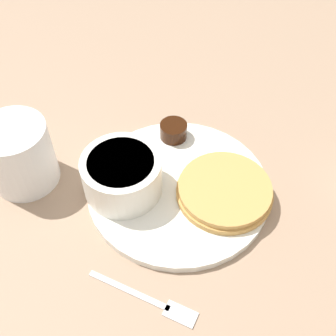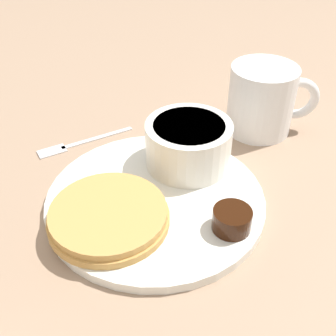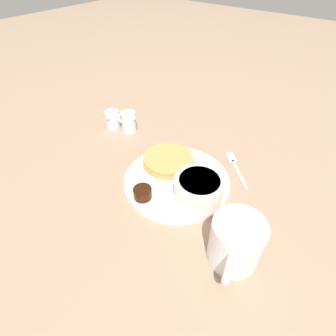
{
  "view_description": "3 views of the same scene",
  "coord_description": "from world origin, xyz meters",
  "views": [
    {
      "loc": [
        0.13,
        0.34,
        0.48
      ],
      "look_at": [
        0.01,
        -0.02,
        0.04
      ],
      "focal_mm": 45.0,
      "sensor_mm": 36.0,
      "label": 1
    },
    {
      "loc": [
        -0.35,
        -0.12,
        0.34
      ],
      "look_at": [
        0.01,
        -0.01,
        0.05
      ],
      "focal_mm": 45.0,
      "sensor_mm": 36.0,
      "label": 2
    },
    {
      "loc": [
        0.26,
        -0.37,
        0.46
      ],
      "look_at": [
        -0.02,
        -0.01,
        0.04
      ],
      "focal_mm": 28.0,
      "sensor_mm": 36.0,
      "label": 3
    }
  ],
  "objects": [
    {
      "name": "butter_ramekin",
      "position": [
        0.09,
        -0.04,
        0.03
      ],
      "size": [
        0.05,
        0.05,
        0.04
      ],
      "color": "white",
      "rests_on": "plate"
    },
    {
      "name": "ground_plane",
      "position": [
        0.0,
        0.0,
        0.0
      ],
      "size": [
        4.0,
        4.0,
        0.0
      ],
      "primitive_type": "plane",
      "color": "#9E7F66"
    },
    {
      "name": "bowl",
      "position": [
        0.07,
        -0.02,
        0.04
      ],
      "size": [
        0.11,
        0.11,
        0.06
      ],
      "color": "white",
      "rests_on": "plate"
    },
    {
      "name": "fork",
      "position": [
        0.08,
        0.15,
        0.0
      ],
      "size": [
        0.11,
        0.11,
        0.0
      ],
      "color": "silver",
      "rests_on": "ground_plane"
    },
    {
      "name": "coffee_mug",
      "position": [
        0.2,
        -0.1,
        0.05
      ],
      "size": [
        0.09,
        0.13,
        0.1
      ],
      "color": "white",
      "rests_on": "ground_plane"
    },
    {
      "name": "plate",
      "position": [
        0.0,
        0.0,
        0.01
      ],
      "size": [
        0.26,
        0.26,
        0.01
      ],
      "color": "white",
      "rests_on": "ground_plane"
    },
    {
      "name": "syrup_cup",
      "position": [
        -0.03,
        -0.09,
        0.02
      ],
      "size": [
        0.04,
        0.04,
        0.02
      ],
      "color": "black",
      "rests_on": "plate"
    },
    {
      "name": "pancake_stack",
      "position": [
        -0.05,
        0.04,
        0.02
      ],
      "size": [
        0.13,
        0.13,
        0.02
      ],
      "color": "tan",
      "rests_on": "plate"
    }
  ]
}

